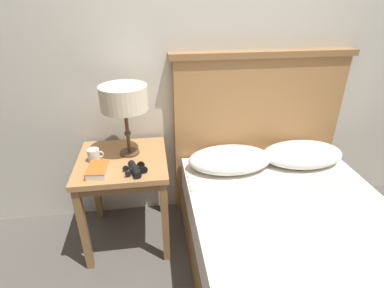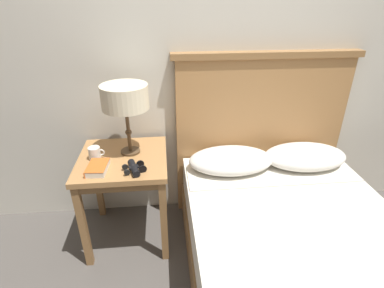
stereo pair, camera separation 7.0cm
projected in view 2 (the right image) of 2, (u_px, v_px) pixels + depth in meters
name	position (u px, v px, depth m)	size (l,w,h in m)	color
wall_back	(202.00, 48.00, 2.06)	(8.00, 0.06, 2.60)	beige
nightstand	(124.00, 169.00, 2.02)	(0.58, 0.58, 0.67)	#AD7A47
bed	(300.00, 259.00, 1.70)	(1.35, 2.05, 1.28)	brown
table_lamp	(125.00, 99.00, 1.87)	(0.30, 0.30, 0.47)	#4C3823
book_on_nightstand	(97.00, 168.00, 1.82)	(0.13, 0.18, 0.04)	silver
binoculars_pair	(134.00, 168.00, 1.82)	(0.15, 0.16, 0.05)	black
coffee_mug	(95.00, 153.00, 1.94)	(0.10, 0.08, 0.08)	silver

